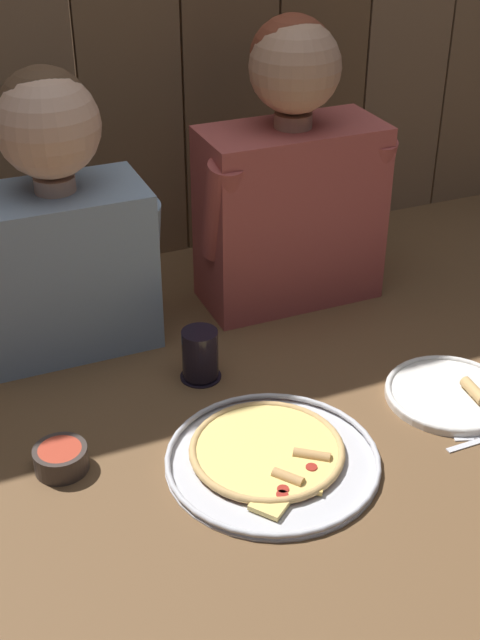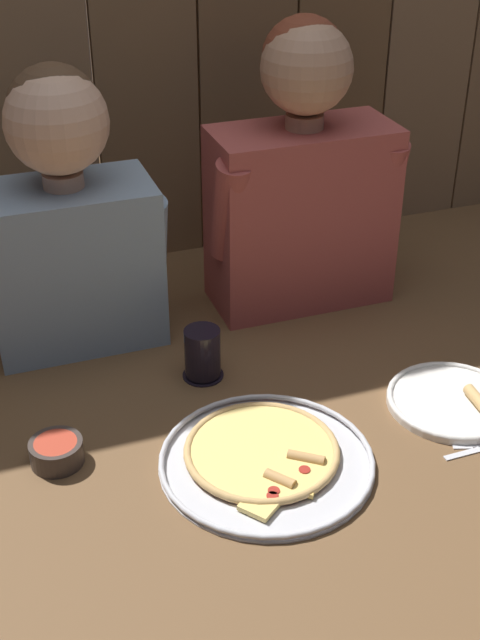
% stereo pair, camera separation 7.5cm
% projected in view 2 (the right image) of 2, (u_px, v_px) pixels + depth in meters
% --- Properties ---
extents(ground_plane, '(3.20, 3.20, 0.00)m').
position_uv_depth(ground_plane, '(262.00, 430.00, 1.56)').
color(ground_plane, brown).
extents(pizza_tray, '(0.37, 0.37, 0.03)m').
position_uv_depth(pizza_tray, '(265.00, 457.00, 1.48)').
color(pizza_tray, silver).
rests_on(pizza_tray, ground).
extents(dinner_plate, '(0.25, 0.25, 0.03)m').
position_uv_depth(dinner_plate, '(453.00, 401.00, 1.62)').
color(dinner_plate, white).
rests_on(dinner_plate, ground).
extents(drinking_glass, '(0.08, 0.08, 0.11)m').
position_uv_depth(drinking_glass, '(203.00, 354.00, 1.68)').
color(drinking_glass, black).
rests_on(drinking_glass, ground).
extents(dipping_bowl, '(0.09, 0.09, 0.04)m').
position_uv_depth(dipping_bowl, '(56.00, 451.00, 1.47)').
color(dipping_bowl, '#3D332D').
rests_on(dipping_bowl, ground).
extents(diner_left, '(0.38, 0.21, 0.58)m').
position_uv_depth(diner_left, '(67.00, 215.00, 1.69)').
color(diner_left, '#849EB7').
rests_on(diner_left, ground).
extents(diner_right, '(0.43, 0.21, 0.63)m').
position_uv_depth(diner_right, '(302.00, 176.00, 1.82)').
color(diner_right, '#AD4C47').
rests_on(diner_right, ground).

